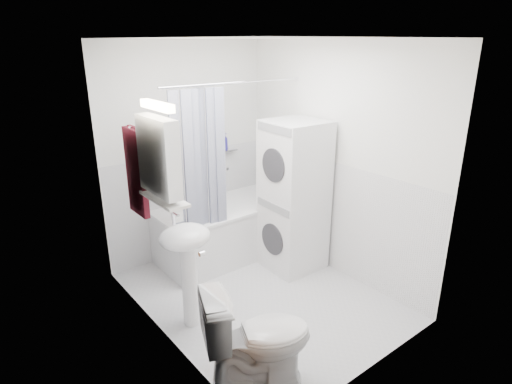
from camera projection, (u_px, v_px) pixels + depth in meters
floor at (259, 295)px, 4.23m from camera, size 2.60×2.60×0.00m
room_walls at (260, 149)px, 3.73m from camera, size 2.60×2.60×2.60m
wainscot at (241, 230)px, 4.25m from camera, size 1.98×2.58×2.58m
door at (202, 254)px, 2.93m from camera, size 0.05×2.00×2.00m
bathtub at (228, 227)px, 4.95m from camera, size 1.63×0.77×0.62m
tub_spout at (225, 168)px, 5.12m from camera, size 0.04×0.12×0.04m
curtain_rod at (243, 82)px, 4.16m from camera, size 1.81×0.02×0.02m
shower_curtain at (200, 166)px, 4.10m from camera, size 0.55×0.02×1.45m
sink at (186, 253)px, 3.58m from camera, size 0.44×0.37×1.04m
medicine_cabinet at (159, 154)px, 3.25m from camera, size 0.13×0.50×0.71m
shelf at (164, 199)px, 3.38m from camera, size 0.18×0.54×0.02m
shower_caddy at (228, 151)px, 5.07m from camera, size 0.22×0.06×0.02m
towel at (136, 170)px, 3.59m from camera, size 0.07×0.32×0.77m
washer_dryer at (294, 197)px, 4.55m from camera, size 0.61×0.59×1.62m
toilet at (257, 339)px, 3.03m from camera, size 0.89×0.71×0.77m
soap_pump at (177, 217)px, 3.68m from camera, size 0.08×0.17×0.08m
shelf_bottle at (173, 198)px, 3.26m from camera, size 0.07×0.18×0.07m
shelf_cup at (157, 187)px, 3.45m from camera, size 0.10×0.09×0.10m
shampoo_a at (216, 146)px, 4.94m from camera, size 0.13×0.17×0.13m
shampoo_b at (225, 147)px, 5.02m from camera, size 0.08×0.21×0.08m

